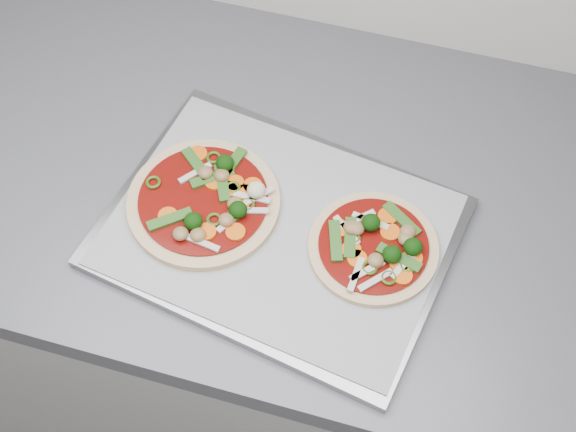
# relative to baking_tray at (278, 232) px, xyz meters

# --- Properties ---
(base_cabinet) EXTENTS (3.60, 0.60, 0.86)m
(base_cabinet) POSITION_rel_baking_tray_xyz_m (0.16, 0.08, -0.48)
(base_cabinet) COLOR #B3B3B1
(base_cabinet) RESTS_ON ground
(countertop) EXTENTS (3.60, 0.60, 0.04)m
(countertop) POSITION_rel_baking_tray_xyz_m (0.16, 0.08, -0.03)
(countertop) COLOR #56575D
(countertop) RESTS_ON base_cabinet
(baking_tray) EXTENTS (0.47, 0.39, 0.01)m
(baking_tray) POSITION_rel_baking_tray_xyz_m (0.00, 0.00, 0.00)
(baking_tray) COLOR gray
(baking_tray) RESTS_ON countertop
(parchment) EXTENTS (0.45, 0.35, 0.00)m
(parchment) POSITION_rel_baking_tray_xyz_m (0.00, 0.00, 0.01)
(parchment) COLOR #99999E
(parchment) RESTS_ON baking_tray
(pizza_left) EXTENTS (0.27, 0.27, 0.03)m
(pizza_left) POSITION_rel_baking_tray_xyz_m (-0.10, 0.01, 0.02)
(pizza_left) COLOR #D3B27F
(pizza_left) RESTS_ON parchment
(pizza_right) EXTENTS (0.21, 0.21, 0.03)m
(pizza_right) POSITION_rel_baking_tray_xyz_m (0.12, 0.00, 0.02)
(pizza_right) COLOR #D3B27F
(pizza_right) RESTS_ON parchment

